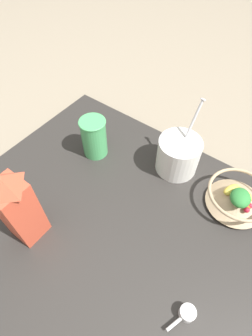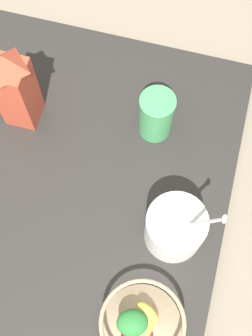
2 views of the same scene
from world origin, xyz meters
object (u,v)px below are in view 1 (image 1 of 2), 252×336
(yogurt_tub, at_px, (178,154))
(milk_carton, at_px, (17,207))
(drinking_cup, at_px, (94,137))
(fruit_bowl, at_px, (238,197))

(yogurt_tub, bearing_deg, milk_carton, -115.99)
(milk_carton, height_order, drinking_cup, milk_carton)
(milk_carton, bearing_deg, drinking_cup, 97.73)
(milk_carton, xyz_separation_m, yogurt_tub, (0.22, 0.45, -0.06))
(yogurt_tub, xyz_separation_m, drinking_cup, (-0.26, -0.11, 0.01))
(milk_carton, distance_m, yogurt_tub, 0.50)
(milk_carton, bearing_deg, fruit_bowl, 44.31)
(milk_carton, relative_size, yogurt_tub, 1.08)
(fruit_bowl, bearing_deg, yogurt_tub, 174.17)
(fruit_bowl, height_order, drinking_cup, drinking_cup)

